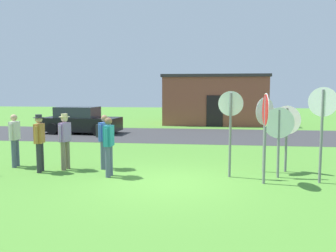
{
  "coord_description": "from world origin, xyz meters",
  "views": [
    {
      "loc": [
        1.23,
        -9.04,
        2.46
      ],
      "look_at": [
        -0.17,
        2.12,
        1.3
      ],
      "focal_mm": 37.46,
      "sensor_mm": 36.0,
      "label": 1
    }
  ],
  "objects_px": {
    "person_with_sunhat": "(65,138)",
    "person_near_signs": "(109,143)",
    "person_on_left": "(104,138)",
    "stop_sign_center_cluster": "(322,118)",
    "person_in_dark_shirt": "(15,137)",
    "stop_sign_leaning_left": "(230,120)",
    "stop_sign_rear_right": "(287,127)",
    "stop_sign_leaning_right": "(265,121)",
    "person_in_teal": "(39,140)",
    "stop_sign_tallest": "(279,130)",
    "parked_car_on_street": "(81,121)",
    "stop_sign_nearest": "(265,121)"
  },
  "relations": [
    {
      "from": "parked_car_on_street",
      "to": "person_near_signs",
      "type": "bearing_deg",
      "value": -64.71
    },
    {
      "from": "stop_sign_nearest",
      "to": "parked_car_on_street",
      "type": "bearing_deg",
      "value": 136.76
    },
    {
      "from": "stop_sign_leaning_right",
      "to": "stop_sign_leaning_left",
      "type": "bearing_deg",
      "value": 145.86
    },
    {
      "from": "parked_car_on_street",
      "to": "person_near_signs",
      "type": "relative_size",
      "value": 2.61
    },
    {
      "from": "parked_car_on_street",
      "to": "stop_sign_leaning_right",
      "type": "xyz_separation_m",
      "value": [
        8.78,
        -9.81,
        0.96
      ]
    },
    {
      "from": "stop_sign_leaning_right",
      "to": "person_near_signs",
      "type": "xyz_separation_m",
      "value": [
        -4.27,
        0.25,
        -0.7
      ]
    },
    {
      "from": "person_with_sunhat",
      "to": "person_on_left",
      "type": "height_order",
      "value": "person_with_sunhat"
    },
    {
      "from": "person_with_sunhat",
      "to": "person_in_teal",
      "type": "bearing_deg",
      "value": -146.95
    },
    {
      "from": "stop_sign_tallest",
      "to": "person_near_signs",
      "type": "height_order",
      "value": "stop_sign_tallest"
    },
    {
      "from": "person_in_teal",
      "to": "person_near_signs",
      "type": "relative_size",
      "value": 1.03
    },
    {
      "from": "stop_sign_tallest",
      "to": "stop_sign_center_cluster",
      "type": "relative_size",
      "value": 0.78
    },
    {
      "from": "person_in_dark_shirt",
      "to": "stop_sign_leaning_left",
      "type": "bearing_deg",
      "value": -4.4
    },
    {
      "from": "parked_car_on_street",
      "to": "stop_sign_center_cluster",
      "type": "height_order",
      "value": "stop_sign_center_cluster"
    },
    {
      "from": "stop_sign_center_cluster",
      "to": "person_with_sunhat",
      "type": "distance_m",
      "value": 7.42
    },
    {
      "from": "stop_sign_leaning_left",
      "to": "stop_sign_tallest",
      "type": "bearing_deg",
      "value": 6.77
    },
    {
      "from": "stop_sign_center_cluster",
      "to": "person_in_teal",
      "type": "distance_m",
      "value": 8.01
    },
    {
      "from": "stop_sign_leaning_left",
      "to": "parked_car_on_street",
      "type": "bearing_deg",
      "value": 130.65
    },
    {
      "from": "person_in_teal",
      "to": "person_near_signs",
      "type": "height_order",
      "value": "person_in_teal"
    },
    {
      "from": "stop_sign_nearest",
      "to": "stop_sign_center_cluster",
      "type": "height_order",
      "value": "stop_sign_center_cluster"
    },
    {
      "from": "stop_sign_leaning_left",
      "to": "stop_sign_nearest",
      "type": "relative_size",
      "value": 1.08
    },
    {
      "from": "stop_sign_center_cluster",
      "to": "person_on_left",
      "type": "distance_m",
      "value": 6.31
    },
    {
      "from": "stop_sign_leaning_left",
      "to": "person_near_signs",
      "type": "distance_m",
      "value": 3.49
    },
    {
      "from": "parked_car_on_street",
      "to": "stop_sign_center_cluster",
      "type": "distance_m",
      "value": 14.07
    },
    {
      "from": "parked_car_on_street",
      "to": "person_in_dark_shirt",
      "type": "height_order",
      "value": "person_in_dark_shirt"
    },
    {
      "from": "person_with_sunhat",
      "to": "person_in_dark_shirt",
      "type": "relative_size",
      "value": 1.03
    },
    {
      "from": "parked_car_on_street",
      "to": "person_in_teal",
      "type": "bearing_deg",
      "value": -76.09
    },
    {
      "from": "person_with_sunhat",
      "to": "person_near_signs",
      "type": "bearing_deg",
      "value": -22.93
    },
    {
      "from": "person_on_left",
      "to": "stop_sign_center_cluster",
      "type": "bearing_deg",
      "value": -8.81
    },
    {
      "from": "stop_sign_tallest",
      "to": "person_with_sunhat",
      "type": "height_order",
      "value": "stop_sign_tallest"
    },
    {
      "from": "person_in_teal",
      "to": "stop_sign_rear_right",
      "type": "bearing_deg",
      "value": 7.37
    },
    {
      "from": "stop_sign_leaning_left",
      "to": "person_with_sunhat",
      "type": "xyz_separation_m",
      "value": [
        -5.0,
        0.35,
        -0.66
      ]
    },
    {
      "from": "stop_sign_rear_right",
      "to": "stop_sign_center_cluster",
      "type": "xyz_separation_m",
      "value": [
        0.64,
        -1.22,
        0.37
      ]
    },
    {
      "from": "stop_sign_center_cluster",
      "to": "person_in_teal",
      "type": "bearing_deg",
      "value": 178.05
    },
    {
      "from": "stop_sign_tallest",
      "to": "stop_sign_leaning_right",
      "type": "xyz_separation_m",
      "value": [
        -0.49,
        -0.74,
        0.3
      ]
    },
    {
      "from": "stop_sign_center_cluster",
      "to": "person_in_dark_shirt",
      "type": "relative_size",
      "value": 1.5
    },
    {
      "from": "stop_sign_leaning_left",
      "to": "person_in_teal",
      "type": "distance_m",
      "value": 5.66
    },
    {
      "from": "stop_sign_rear_right",
      "to": "stop_sign_center_cluster",
      "type": "bearing_deg",
      "value": -62.48
    },
    {
      "from": "stop_sign_nearest",
      "to": "stop_sign_center_cluster",
      "type": "bearing_deg",
      "value": -40.89
    },
    {
      "from": "stop_sign_tallest",
      "to": "stop_sign_rear_right",
      "type": "height_order",
      "value": "stop_sign_rear_right"
    },
    {
      "from": "stop_sign_rear_right",
      "to": "person_with_sunhat",
      "type": "relative_size",
      "value": 1.15
    },
    {
      "from": "stop_sign_leaning_left",
      "to": "person_with_sunhat",
      "type": "bearing_deg",
      "value": 176.03
    },
    {
      "from": "stop_sign_leaning_left",
      "to": "person_with_sunhat",
      "type": "relative_size",
      "value": 1.4
    },
    {
      "from": "stop_sign_rear_right",
      "to": "person_on_left",
      "type": "relative_size",
      "value": 1.18
    },
    {
      "from": "stop_sign_rear_right",
      "to": "person_in_dark_shirt",
      "type": "xyz_separation_m",
      "value": [
        -8.47,
        -0.37,
        -0.41
      ]
    },
    {
      "from": "stop_sign_rear_right",
      "to": "stop_sign_leaning_right",
      "type": "relative_size",
      "value": 0.84
    },
    {
      "from": "person_in_teal",
      "to": "stop_sign_leaning_left",
      "type": "bearing_deg",
      "value": 0.58
    },
    {
      "from": "stop_sign_leaning_left",
      "to": "stop_sign_center_cluster",
      "type": "xyz_separation_m",
      "value": [
        2.34,
        -0.33,
        0.1
      ]
    },
    {
      "from": "stop_sign_tallest",
      "to": "person_with_sunhat",
      "type": "relative_size",
      "value": 1.14
    },
    {
      "from": "stop_sign_tallest",
      "to": "person_in_teal",
      "type": "distance_m",
      "value": 6.98
    },
    {
      "from": "stop_sign_center_cluster",
      "to": "person_near_signs",
      "type": "xyz_separation_m",
      "value": [
        -5.75,
        0.0,
        -0.79
      ]
    }
  ]
}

